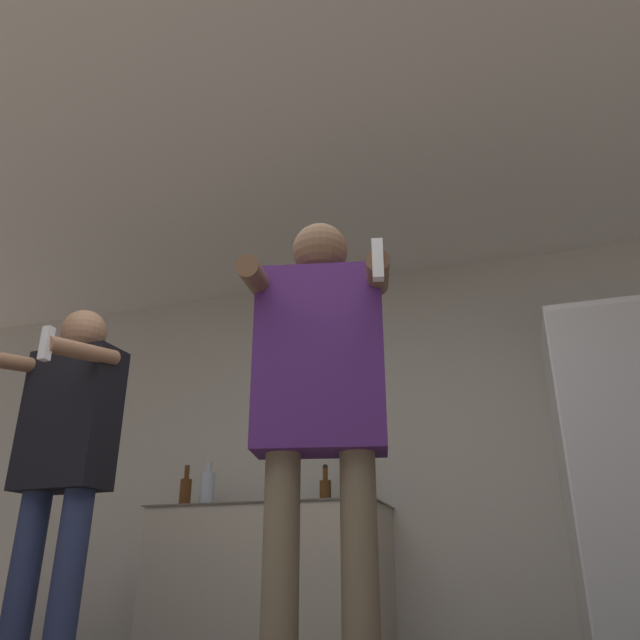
# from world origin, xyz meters

# --- Properties ---
(wall_back) EXTENTS (7.00, 0.06, 2.55)m
(wall_back) POSITION_xyz_m (0.00, 2.85, 1.27)
(wall_back) COLOR beige
(wall_back) RESTS_ON ground_plane
(ceiling_slab) EXTENTS (7.00, 3.34, 0.05)m
(ceiling_slab) POSITION_xyz_m (0.00, 1.41, 2.57)
(ceiling_slab) COLOR silver
(ceiling_slab) RESTS_ON wall_back
(refrigerator) EXTENTS (0.62, 0.72, 1.88)m
(refrigerator) POSITION_xyz_m (1.45, 2.48, 0.94)
(refrigerator) COLOR white
(refrigerator) RESTS_ON ground_plane
(counter) EXTENTS (1.44, 0.62, 0.92)m
(counter) POSITION_xyz_m (-0.58, 2.53, 0.46)
(counter) COLOR #BCB29E
(counter) RESTS_ON ground_plane
(bottle_tall_gin) EXTENTS (0.08, 0.08, 0.31)m
(bottle_tall_gin) POSITION_xyz_m (-1.19, 2.55, 1.03)
(bottle_tall_gin) COLOR #563314
(bottle_tall_gin) RESTS_ON counter
(bottle_red_label) EXTENTS (0.07, 0.07, 0.25)m
(bottle_red_label) POSITION_xyz_m (-0.23, 2.55, 1.01)
(bottle_red_label) COLOR #563314
(bottle_red_label) RESTS_ON counter
(bottle_dark_rum) EXTENTS (0.09, 0.09, 0.33)m
(bottle_dark_rum) POSITION_xyz_m (-0.08, 2.55, 1.05)
(bottle_dark_rum) COLOR black
(bottle_dark_rum) RESTS_ON counter
(bottle_brown_liquor) EXTENTS (0.09, 0.09, 0.32)m
(bottle_brown_liquor) POSITION_xyz_m (-1.04, 2.55, 1.04)
(bottle_brown_liquor) COLOR silver
(bottle_brown_liquor) RESTS_ON counter
(person_woman_foreground) EXTENTS (0.56, 0.50, 1.75)m
(person_woman_foreground) POSITION_xyz_m (0.29, 0.78, 1.07)
(person_woman_foreground) COLOR #75664C
(person_woman_foreground) RESTS_ON ground_plane
(person_man_side) EXTENTS (0.49, 0.55, 1.70)m
(person_man_side) POSITION_xyz_m (-1.00, 1.10, 1.01)
(person_man_side) COLOR navy
(person_man_side) RESTS_ON ground_plane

